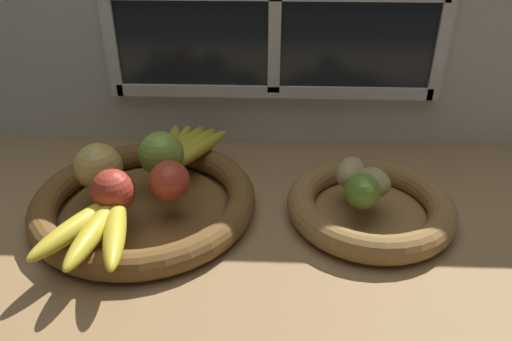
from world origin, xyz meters
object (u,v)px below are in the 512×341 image
Objects in this scene: apple_red_front at (112,191)px; potato_large at (373,182)px; fruit_bowl_left at (144,201)px; banana_bunch_back at (185,148)px; apple_red_right at (169,181)px; lime_near at (362,191)px; fruit_bowl_right at (369,206)px; potato_oblong at (350,173)px; apple_green_back at (161,154)px; apple_golden_left at (98,167)px; banana_bunch_front at (96,228)px.

apple_red_front is 1.11× the size of potato_large.
banana_bunch_back reaches higher than fruit_bowl_left.
banana_bunch_back is (-0.10, 14.84, -1.96)cm from apple_red_right.
lime_near is (30.23, -1.11, -0.45)cm from apple_red_right.
apple_red_front is at bearing -171.79° from fruit_bowl_right.
apple_red_front is at bearing -115.87° from fruit_bowl_left.
apple_red_right is 0.97× the size of potato_oblong.
apple_green_back reaches higher than apple_red_front.
potato_oblong is at bearing 98.65° from lime_near.
apple_golden_left is 44.91cm from potato_large.
apple_green_back reaches higher than fruit_bowl_right.
apple_red_front is at bearing -171.79° from potato_large.
apple_green_back is at bearing 65.45° from fruit_bowl_left.
potato_large reaches higher than fruit_bowl_right.
apple_golden_left reaches higher than potato_oblong.
apple_golden_left is at bearing 179.49° from fruit_bowl_right.
banana_bunch_front is 2.74× the size of potato_oblong.
apple_red_right reaches higher than potato_oblong.
apple_golden_left reaches higher than banana_bunch_back.
apple_golden_left is at bearing 176.72° from fruit_bowl_left.
potato_oblong is at bearing -18.22° from banana_bunch_back.
potato_oblong is at bearing 10.02° from apple_red_right.
lime_near is (-2.43, -3.65, 5.29)cm from fruit_bowl_right.
apple_golden_left is at bearing 179.49° from potato_large.
apple_green_back and apple_golden_left have the same top height.
potato_large is (44.88, -0.40, -1.65)cm from apple_golden_left.
apple_red_right is 13.53cm from banana_bunch_front.
apple_green_back is 1.19× the size of apple_red_right.
apple_green_back is at bearing 64.74° from apple_red_front.
banana_bunch_back is 3.33× the size of lime_near.
lime_near is (42.45, -4.05, -1.08)cm from apple_golden_left.
apple_green_back is at bearing 165.13° from lime_near.
banana_bunch_front is (3.53, -13.16, -2.34)cm from apple_golden_left.
apple_green_back reaches higher than banana_bunch_front.
apple_red_front is at bearing -115.26° from apple_green_back.
banana_bunch_back is at bearing 67.48° from fruit_bowl_left.
potato_large is (35.52, -5.14, -1.64)cm from apple_green_back.
fruit_bowl_left is at bearing -175.63° from potato_oblong.
fruit_bowl_right is at bearing 8.21° from apple_red_front.
potato_oblong is at bearing 3.08° from apple_golden_left.
apple_red_right is 30.26cm from lime_near.
fruit_bowl_left is at bearing 154.00° from apple_red_right.
apple_golden_left reaches higher than potato_large.
potato_oblong reaches higher than potato_large.
fruit_bowl_right is at bearing -20.58° from banana_bunch_back.
apple_red_front is at bearing -113.63° from banana_bunch_back.
potato_oblong reaches higher than banana_bunch_back.
banana_bunch_back is at bearing 66.37° from apple_red_front.
potato_oblong is 6.37cm from lime_near.
apple_green_back is 35.92cm from potato_large.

